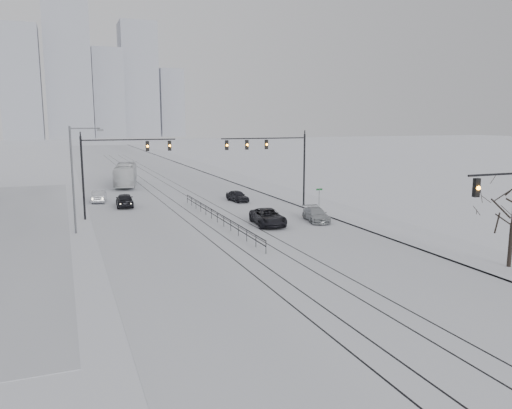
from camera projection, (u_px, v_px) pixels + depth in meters
name	position (u px, v px, depth m)	size (l,w,h in m)	color
ground	(444.00, 369.00, 19.12)	(500.00, 500.00, 0.00)	white
road	(159.00, 185.00, 74.29)	(22.00, 260.00, 0.02)	silver
sidewalk_east	(244.00, 180.00, 79.09)	(5.00, 260.00, 0.16)	silver
curb	(230.00, 181.00, 78.22)	(0.10, 260.00, 0.12)	gray
tram_rails	(192.00, 206.00, 55.90)	(5.30, 180.00, 0.01)	black
skyline	(94.00, 81.00, 267.45)	(96.00, 48.00, 72.00)	#A1A5B1
traffic_mast_ne	(276.00, 155.00, 53.25)	(9.60, 0.37, 8.00)	black
traffic_mast_nw	(114.00, 161.00, 48.26)	(9.10, 0.37, 8.00)	black
street_light_west	(76.00, 172.00, 41.50)	(2.73, 0.25, 9.00)	#595B60
median_fence	(217.00, 217.00, 46.62)	(0.06, 24.00, 1.00)	black
street_sign	(319.00, 196.00, 52.48)	(0.70, 0.06, 2.40)	#595B60
sedan_sb_inner	(125.00, 200.00, 55.04)	(1.81, 4.51, 1.54)	black
sedan_sb_outer	(99.00, 196.00, 58.31)	(1.47, 4.21, 1.39)	silver
sedan_nb_front	(268.00, 217.00, 45.44)	(2.44, 5.30, 1.47)	black
sedan_nb_right	(316.00, 215.00, 47.13)	(1.80, 4.43, 1.29)	#A6ABAE
sedan_nb_far	(237.00, 196.00, 58.75)	(1.54, 3.83, 1.30)	black
box_truck	(126.00, 175.00, 72.47)	(2.72, 11.64, 3.24)	white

